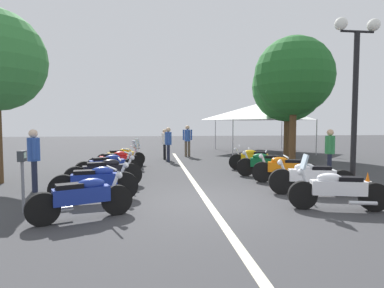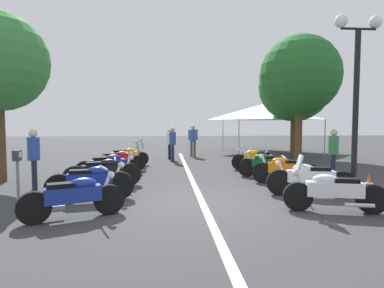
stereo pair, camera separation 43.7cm
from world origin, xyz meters
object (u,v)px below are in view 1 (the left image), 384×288
at_px(traffic_cone_0, 367,185).
at_px(bystander_0, 330,149).
at_px(motorcycle_left_row_1, 95,182).
at_px(motorcycle_left_row_3, 108,166).
at_px(bystander_1, 168,142).
at_px(motorcycle_left_row_4, 117,160).
at_px(bystander_2, 34,155).
at_px(motorcycle_right_row_1, 311,177).
at_px(bystander_4, 187,138).
at_px(motorcycle_right_row_3, 265,164).
at_px(bystander_3, 165,142).
at_px(roadside_tree_1, 288,87).
at_px(motorcycle_left_row_5, 122,156).
at_px(street_lamp_twin_globe, 356,74).
at_px(motorcycle_left_row_0, 83,197).
at_px(motorcycle_left_row_2, 105,172).
at_px(event_tent, 261,111).
at_px(motorcycle_right_row_0, 336,189).
at_px(parking_meter, 22,170).
at_px(roadside_tree_2, 294,76).
at_px(motorcycle_right_row_4, 254,159).
at_px(motorcycle_right_row_2, 285,169).

relative_size(traffic_cone_0, bystander_0, 0.37).
distance_m(motorcycle_left_row_1, motorcycle_left_row_3, 3.02).
height_order(traffic_cone_0, bystander_1, bystander_1).
relative_size(motorcycle_left_row_4, bystander_2, 1.20).
xyz_separation_m(motorcycle_right_row_1, bystander_2, (1.31, 7.27, 0.53)).
bearing_deg(bystander_4, motorcycle_right_row_3, -161.39).
bearing_deg(motorcycle_right_row_1, traffic_cone_0, -178.41).
bearing_deg(motorcycle_right_row_1, bystander_3, -55.14).
distance_m(traffic_cone_0, bystander_0, 2.83).
relative_size(motorcycle_right_row_1, roadside_tree_1, 0.37).
height_order(motorcycle_left_row_4, bystander_2, bystander_2).
xyz_separation_m(motorcycle_left_row_5, street_lamp_twin_globe, (-6.03, -6.54, 2.68)).
bearing_deg(motorcycle_left_row_0, motorcycle_left_row_2, 67.39).
relative_size(motorcycle_right_row_1, bystander_0, 1.30).
relative_size(motorcycle_left_row_5, bystander_1, 1.20).
bearing_deg(event_tent, street_lamp_twin_globe, 171.74).
distance_m(motorcycle_right_row_0, motorcycle_right_row_3, 4.31).
bearing_deg(event_tent, motorcycle_right_row_1, 166.50).
bearing_deg(parking_meter, roadside_tree_2, 41.67).
bearing_deg(motorcycle_right_row_4, street_lamp_twin_globe, 120.34).
distance_m(motorcycle_left_row_3, motorcycle_right_row_1, 6.30).
xyz_separation_m(motorcycle_right_row_2, bystander_1, (6.01, 3.31, 0.52)).
distance_m(bystander_4, roadside_tree_1, 6.14).
relative_size(motorcycle_left_row_5, event_tent, 0.36).
height_order(motorcycle_right_row_3, roadside_tree_2, roadside_tree_2).
bearing_deg(motorcycle_left_row_0, motorcycle_left_row_4, 67.08).
xyz_separation_m(motorcycle_left_row_4, bystander_4, (5.31, -3.29, 0.57)).
distance_m(motorcycle_right_row_0, motorcycle_right_row_2, 3.03).
relative_size(parking_meter, bystander_2, 0.76).
relative_size(roadside_tree_2, event_tent, 1.07).
relative_size(motorcycle_left_row_1, parking_meter, 1.58).
distance_m(bystander_0, roadside_tree_2, 5.32).
height_order(motorcycle_left_row_5, motorcycle_right_row_4, motorcycle_left_row_5).
distance_m(motorcycle_left_row_1, parking_meter, 1.59).
bearing_deg(parking_meter, motorcycle_left_row_0, -23.24).
distance_m(motorcycle_left_row_1, motorcycle_right_row_3, 5.99).
bearing_deg(motorcycle_left_row_5, bystander_1, 14.28).
bearing_deg(motorcycle_left_row_1, motorcycle_right_row_0, -25.14).
relative_size(motorcycle_left_row_2, bystander_2, 1.26).
xyz_separation_m(motorcycle_right_row_3, bystander_1, (4.73, 3.14, 0.52)).
xyz_separation_m(motorcycle_left_row_0, parking_meter, (0.65, 1.34, 0.45)).
xyz_separation_m(traffic_cone_0, roadside_tree_1, (9.07, -1.82, 3.56)).
relative_size(motorcycle_left_row_2, motorcycle_right_row_2, 1.10).
relative_size(traffic_cone_0, bystander_3, 0.39).
distance_m(motorcycle_left_row_5, event_tent, 10.58).
height_order(motorcycle_right_row_1, parking_meter, parking_meter).
height_order(motorcycle_left_row_2, motorcycle_right_row_0, motorcycle_right_row_0).
xyz_separation_m(bystander_4, roadside_tree_2, (-3.15, -4.72, 3.05)).
relative_size(motorcycle_right_row_1, motorcycle_right_row_3, 1.11).
bearing_deg(motorcycle_left_row_2, motorcycle_left_row_4, 71.54).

